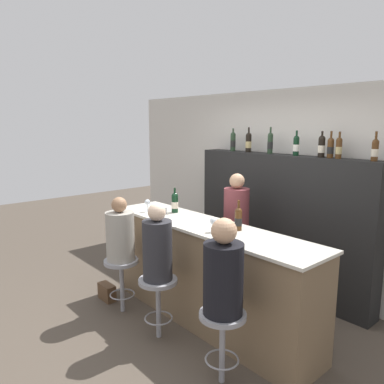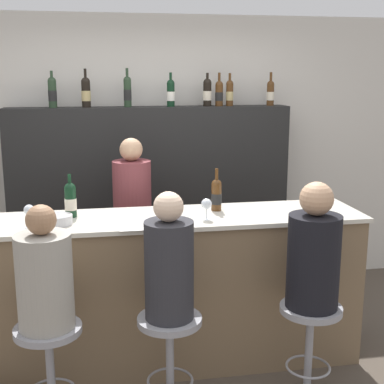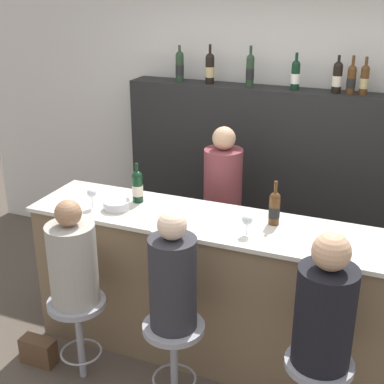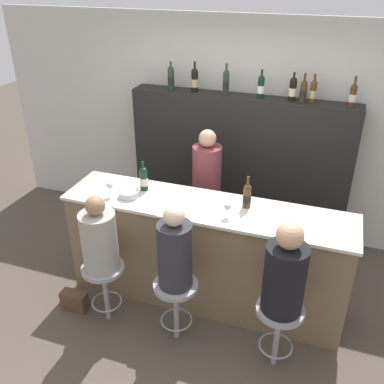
{
  "view_description": "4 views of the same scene",
  "coord_description": "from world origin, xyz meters",
  "px_view_note": "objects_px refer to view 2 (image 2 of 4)",
  "views": [
    {
      "loc": [
        2.79,
        -2.35,
        2.15
      ],
      "look_at": [
        -0.24,
        0.29,
        1.42
      ],
      "focal_mm": 35.0,
      "sensor_mm": 36.0,
      "label": 1
    },
    {
      "loc": [
        -0.46,
        -3.26,
        2.06
      ],
      "look_at": [
        0.16,
        0.27,
        1.27
      ],
      "focal_mm": 50.0,
      "sensor_mm": 36.0,
      "label": 2
    },
    {
      "loc": [
        1.07,
        -2.83,
        2.64
      ],
      "look_at": [
        -0.23,
        0.38,
        1.24
      ],
      "focal_mm": 50.0,
      "sensor_mm": 36.0,
      "label": 3
    },
    {
      "loc": [
        1.0,
        -2.96,
        3.07
      ],
      "look_at": [
        -0.11,
        0.2,
        1.26
      ],
      "focal_mm": 40.0,
      "sensor_mm": 36.0,
      "label": 4
    }
  ],
  "objects_px": {
    "guest_seated_right": "(314,254)",
    "wine_bottle_backbar_0": "(52,92)",
    "bar_stool_middle": "(170,337)",
    "wine_bottle_backbar_7": "(270,93)",
    "wine_bottle_backbar_6": "(230,93)",
    "wine_glass_1": "(206,205)",
    "wine_bottle_counter_1": "(216,194)",
    "guest_seated_left": "(45,277)",
    "wine_bottle_backbar_2": "(127,91)",
    "bar_stool_right": "(310,325)",
    "wine_bottle_counter_0": "(70,200)",
    "guest_seated_middle": "(169,264)",
    "wine_bottle_backbar_4": "(207,92)",
    "wine_bottle_backbar_5": "(219,93)",
    "wine_bottle_backbar_3": "(171,93)",
    "wine_bottle_backbar_1": "(86,92)",
    "metal_bowl": "(58,220)",
    "bar_stool_left": "(49,347)",
    "bartender": "(133,239)",
    "wine_glass_0": "(29,211)"
  },
  "relations": [
    {
      "from": "guest_seated_right",
      "to": "wine_bottle_backbar_0",
      "type": "bearing_deg",
      "value": 131.42
    },
    {
      "from": "bar_stool_middle",
      "to": "wine_bottle_backbar_7",
      "type": "bearing_deg",
      "value": 57.27
    },
    {
      "from": "wine_bottle_backbar_6",
      "to": "wine_glass_1",
      "type": "relative_size",
      "value": 2.04
    },
    {
      "from": "wine_bottle_counter_1",
      "to": "bar_stool_middle",
      "type": "bearing_deg",
      "value": -122.42
    },
    {
      "from": "guest_seated_left",
      "to": "wine_glass_1",
      "type": "bearing_deg",
      "value": 24.0
    },
    {
      "from": "wine_bottle_backbar_2",
      "to": "bar_stool_right",
      "type": "xyz_separation_m",
      "value": [
        1.01,
        -1.88,
        -1.42
      ]
    },
    {
      "from": "wine_bottle_backbar_2",
      "to": "wine_bottle_backbar_6",
      "type": "distance_m",
      "value": 0.93
    },
    {
      "from": "wine_bottle_counter_1",
      "to": "guest_seated_left",
      "type": "bearing_deg",
      "value": -149.11
    },
    {
      "from": "wine_bottle_counter_0",
      "to": "wine_bottle_backbar_2",
      "type": "distance_m",
      "value": 1.46
    },
    {
      "from": "wine_bottle_counter_1",
      "to": "bar_stool_middle",
      "type": "relative_size",
      "value": 0.49
    },
    {
      "from": "wine_bottle_backbar_7",
      "to": "guest_seated_middle",
      "type": "bearing_deg",
      "value": -122.73
    },
    {
      "from": "guest_seated_right",
      "to": "wine_bottle_backbar_6",
      "type": "bearing_deg",
      "value": 92.48
    },
    {
      "from": "wine_bottle_backbar_4",
      "to": "wine_bottle_backbar_5",
      "type": "distance_m",
      "value": 0.11
    },
    {
      "from": "wine_bottle_counter_0",
      "to": "guest_seated_middle",
      "type": "relative_size",
      "value": 0.39
    },
    {
      "from": "bar_stool_middle",
      "to": "guest_seated_right",
      "type": "distance_m",
      "value": 1.02
    },
    {
      "from": "wine_bottle_backbar_4",
      "to": "wine_bottle_backbar_3",
      "type": "bearing_deg",
      "value": 180.0
    },
    {
      "from": "wine_bottle_backbar_2",
      "to": "wine_bottle_backbar_1",
      "type": "bearing_deg",
      "value": 180.0
    },
    {
      "from": "wine_bottle_backbar_1",
      "to": "bar_stool_middle",
      "type": "xyz_separation_m",
      "value": [
        0.47,
        -1.88,
        -1.41
      ]
    },
    {
      "from": "wine_bottle_backbar_0",
      "to": "wine_bottle_backbar_4",
      "type": "bearing_deg",
      "value": 0.0
    },
    {
      "from": "bar_stool_right",
      "to": "guest_seated_right",
      "type": "bearing_deg",
      "value": 180.0
    },
    {
      "from": "wine_bottle_backbar_1",
      "to": "wine_bottle_backbar_3",
      "type": "bearing_deg",
      "value": 0.0
    },
    {
      "from": "metal_bowl",
      "to": "guest_seated_middle",
      "type": "relative_size",
      "value": 0.25
    },
    {
      "from": "wine_bottle_backbar_4",
      "to": "bar_stool_middle",
      "type": "bearing_deg",
      "value": -107.97
    },
    {
      "from": "wine_bottle_counter_0",
      "to": "guest_seated_left",
      "type": "xyz_separation_m",
      "value": [
        -0.13,
        -0.69,
        -0.29
      ]
    },
    {
      "from": "wine_bottle_backbar_6",
      "to": "bar_stool_left",
      "type": "relative_size",
      "value": 0.47
    },
    {
      "from": "wine_bottle_backbar_4",
      "to": "bartender",
      "type": "bearing_deg",
      "value": -141.03
    },
    {
      "from": "wine_bottle_counter_1",
      "to": "wine_bottle_backbar_5",
      "type": "bearing_deg",
      "value": 76.61
    },
    {
      "from": "wine_bottle_backbar_3",
      "to": "bartender",
      "type": "height_order",
      "value": "wine_bottle_backbar_3"
    },
    {
      "from": "wine_bottle_backbar_5",
      "to": "bar_stool_right",
      "type": "xyz_separation_m",
      "value": [
        0.18,
        -1.88,
        -1.4
      ]
    },
    {
      "from": "wine_bottle_backbar_3",
      "to": "bar_stool_middle",
      "type": "relative_size",
      "value": 0.48
    },
    {
      "from": "wine_bottle_counter_0",
      "to": "wine_bottle_backbar_2",
      "type": "bearing_deg",
      "value": 68.36
    },
    {
      "from": "wine_bottle_backbar_1",
      "to": "guest_seated_right",
      "type": "bearing_deg",
      "value": -53.86
    },
    {
      "from": "bar_stool_left",
      "to": "bar_stool_middle",
      "type": "xyz_separation_m",
      "value": [
        0.71,
        0.0,
        0.0
      ]
    },
    {
      "from": "wine_bottle_counter_1",
      "to": "wine_glass_0",
      "type": "height_order",
      "value": "wine_bottle_counter_1"
    },
    {
      "from": "wine_bottle_backbar_1",
      "to": "wine_bottle_backbar_7",
      "type": "distance_m",
      "value": 1.68
    },
    {
      "from": "wine_bottle_backbar_2",
      "to": "wine_bottle_counter_0",
      "type": "bearing_deg",
      "value": -111.64
    },
    {
      "from": "wine_bottle_counter_0",
      "to": "bar_stool_middle",
      "type": "bearing_deg",
      "value": -49.56
    },
    {
      "from": "guest_seated_right",
      "to": "wine_bottle_backbar_1",
      "type": "bearing_deg",
      "value": 126.14
    },
    {
      "from": "wine_bottle_counter_1",
      "to": "guest_seated_left",
      "type": "distance_m",
      "value": 1.37
    },
    {
      "from": "wine_bottle_counter_0",
      "to": "bartender",
      "type": "height_order",
      "value": "bartender"
    },
    {
      "from": "wine_bottle_backbar_1",
      "to": "wine_glass_1",
      "type": "height_order",
      "value": "wine_bottle_backbar_1"
    },
    {
      "from": "metal_bowl",
      "to": "guest_seated_right",
      "type": "relative_size",
      "value": 0.24
    },
    {
      "from": "bar_stool_left",
      "to": "wine_bottle_counter_1",
      "type": "bearing_deg",
      "value": 30.89
    },
    {
      "from": "wine_bottle_backbar_7",
      "to": "wine_bottle_backbar_2",
      "type": "bearing_deg",
      "value": -180.0
    },
    {
      "from": "bar_stool_middle",
      "to": "bar_stool_right",
      "type": "bearing_deg",
      "value": 0.0
    },
    {
      "from": "wine_bottle_backbar_5",
      "to": "bar_stool_right",
      "type": "bearing_deg",
      "value": -84.53
    },
    {
      "from": "wine_glass_1",
      "to": "metal_bowl",
      "type": "bearing_deg",
      "value": 177.15
    },
    {
      "from": "wine_bottle_backbar_4",
      "to": "wine_bottle_backbar_6",
      "type": "relative_size",
      "value": 1.01
    },
    {
      "from": "guest_seated_right",
      "to": "bartender",
      "type": "relative_size",
      "value": 0.51
    },
    {
      "from": "wine_bottle_backbar_3",
      "to": "guest_seated_left",
      "type": "xyz_separation_m",
      "value": [
        -0.99,
        -1.88,
        -0.96
      ]
    }
  ]
}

